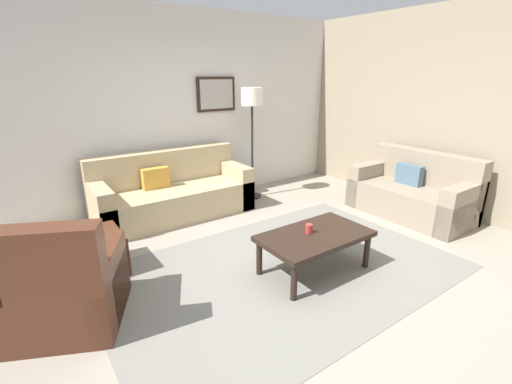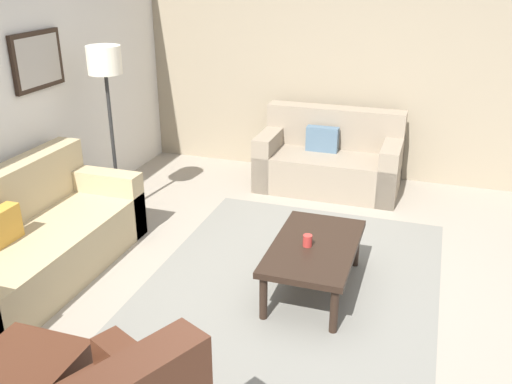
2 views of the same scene
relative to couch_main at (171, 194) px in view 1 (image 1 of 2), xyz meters
The scene contains 12 objects.
ground_plane 2.15m from the couch_main, 81.55° to the right, with size 8.00×8.00×0.00m, color gray.
rear_partition 1.25m from the couch_main, 57.35° to the left, with size 6.00×0.12×2.80m, color silver.
stone_feature_panel 4.08m from the couch_main, 32.49° to the right, with size 0.12×5.20×2.80m, color gray.
area_rug 2.15m from the couch_main, 81.55° to the right, with size 3.50×2.30×0.01m, color slate.
couch_main is the anchor object (origin of this frame).
couch_loveseat 3.42m from the couch_main, 35.25° to the right, with size 0.83×1.58×0.88m.
armchair_leather 2.40m from the couch_main, 132.04° to the right, with size 1.07×1.07×0.95m.
ottoman 1.63m from the couch_main, 140.34° to the right, with size 0.56×0.56×0.40m, color #4C2819.
coffee_table 2.36m from the couch_main, 76.14° to the right, with size 1.10×0.64×0.41m.
cup 2.31m from the couch_main, 76.88° to the right, with size 0.07×0.07×0.09m, color #B2332D.
lamp_standing 1.74m from the couch_main, ahead, with size 0.32×0.32×1.71m.
framed_artwork 1.69m from the couch_main, 21.90° to the left, with size 0.64×0.04×0.51m.
Camera 1 is at (-2.05, -2.43, 1.90)m, focal length 24.83 mm.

